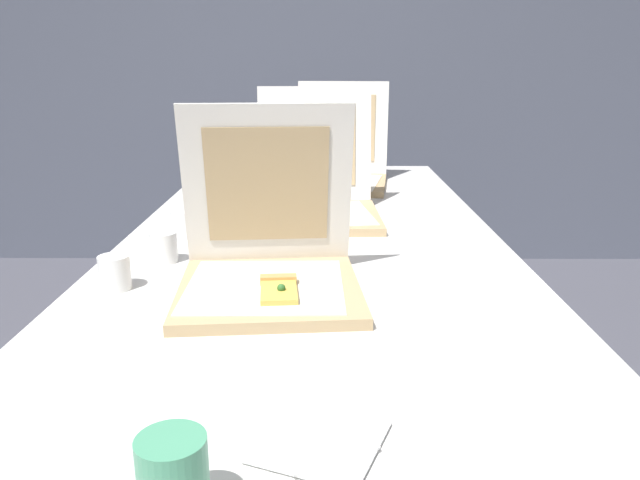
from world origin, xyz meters
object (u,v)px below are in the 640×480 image
Objects in this scene: cup_white_near_left at (115,273)px; cup_white_near_center at (164,247)px; pizza_box_middle at (317,199)px; pizza_box_back at (338,171)px; pizza_box_front at (269,266)px; napkin_pile at (314,438)px; cup_white_far at (235,197)px; cup_white_mid at (183,224)px; cup_printed_front at (173,479)px; table at (313,258)px.

cup_white_near_left and cup_white_near_center have the same top height.
pizza_box_middle is 0.51m from pizza_box_back.
pizza_box_back is at bearing 76.92° from pizza_box_front.
cup_white_near_left is at bearing -106.37° from pizza_box_back.
pizza_box_front is at bearing 100.79° from napkin_pile.
pizza_box_front reaches higher than cup_white_far.
cup_white_mid is (-0.26, 0.39, -0.02)m from pizza_box_front.
cup_white_near_left is 0.67m from napkin_pile.
cup_white_far is at bearing 79.00° from cup_white_near_left.
pizza_box_back reaches higher than pizza_box_front.
pizza_box_middle is at bearing 50.88° from cup_white_near_center.
cup_white_far and cup_white_mid have the same top height.
pizza_box_back is at bearing 65.62° from cup_white_near_center.
cup_printed_front is at bearing -84.59° from cup_white_far.
napkin_pile is at bearing -91.74° from pizza_box_middle.
cup_white_mid is 0.98m from napkin_pile.
cup_white_mid and cup_white_near_left have the same top height.
napkin_pile is at bearing -85.39° from pizza_box_back.
napkin_pile is (0.01, -1.13, -0.05)m from pizza_box_middle.
cup_white_near_left is 0.38× the size of napkin_pile.
cup_white_near_center is at bearing -89.92° from cup_white_mid.
table is 34.52× the size of cup_white_near_left.
napkin_pile is (0.02, -0.86, 0.04)m from table.
pizza_box_middle is 4.66× the size of cup_printed_front.
cup_white_far is at bearing 152.49° from pizza_box_middle.
cup_printed_front reaches higher than napkin_pile.
pizza_box_front is 5.51× the size of cup_white_near_left.
table is at bearing 40.28° from cup_white_near_left.
pizza_box_back is 6.40× the size of cup_white_near_center.
cup_white_mid is (-0.09, -0.35, 0.00)m from cup_white_far.
cup_printed_front is (0.22, -1.04, 0.01)m from cup_white_mid.
pizza_box_middle is 6.10× the size of cup_white_mid.
cup_white_near_left is (-0.14, -0.73, 0.00)m from cup_white_far.
pizza_box_middle reaches higher than cup_white_mid.
table is 34.52× the size of cup_white_near_center.
cup_white_near_left is at bearing -101.00° from cup_white_far.
napkin_pile is at bearing -77.86° from cup_white_far.
cup_white_near_left is (-0.40, -0.34, 0.08)m from table.
pizza_box_front is 1.13m from pizza_box_back.
cup_printed_front reaches higher than table.
cup_printed_front is 0.50× the size of napkin_pile.
pizza_box_back is 4.88× the size of cup_printed_front.
napkin_pile is at bearing -88.88° from table.
cup_white_far reaches higher than table.
cup_white_far is 1.28m from napkin_pile.
pizza_box_middle reaches higher than cup_printed_front.
pizza_box_front is at bearing 86.36° from cup_printed_front.
cup_white_near_center is at bearing 117.06° from napkin_pile.
cup_printed_front is at bearing -98.05° from pizza_box_middle.
cup_white_mid is 1.06m from cup_printed_front.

